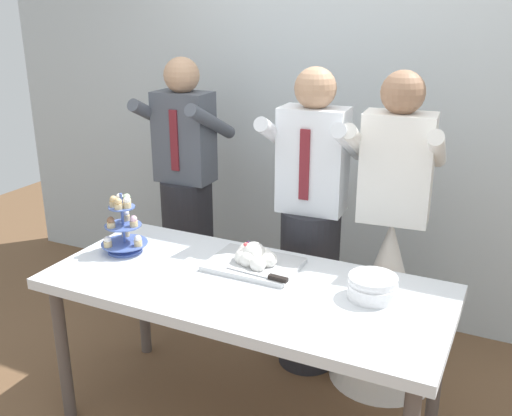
{
  "coord_description": "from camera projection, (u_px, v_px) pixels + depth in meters",
  "views": [
    {
      "loc": [
        1.06,
        -2.08,
        1.95
      ],
      "look_at": [
        -0.02,
        0.15,
        1.07
      ],
      "focal_mm": 40.93,
      "sensor_mm": 36.0,
      "label": 1
    }
  ],
  "objects": [
    {
      "name": "person_bride",
      "position": [
        387.0,
        280.0,
        3.04
      ],
      "size": [
        0.56,
        0.56,
        1.66
      ],
      "color": "white",
      "rests_on": "ground_plane"
    },
    {
      "name": "rear_wall",
      "position": [
        347.0,
        90.0,
        3.55
      ],
      "size": [
        5.2,
        0.1,
        2.9
      ],
      "primitive_type": "cube",
      "color": "silver",
      "rests_on": "ground_plane"
    },
    {
      "name": "dessert_table",
      "position": [
        245.0,
        297.0,
        2.62
      ],
      "size": [
        1.8,
        0.8,
        0.78
      ],
      "color": "silver",
      "rests_on": "ground_plane"
    },
    {
      "name": "person_guest",
      "position": [
        187.0,
        207.0,
        3.63
      ],
      "size": [
        0.46,
        0.49,
        1.66
      ],
      "color": "#232328",
      "rests_on": "ground_plane"
    },
    {
      "name": "person_groom",
      "position": [
        310.0,
        241.0,
        3.12
      ],
      "size": [
        0.48,
        0.51,
        1.66
      ],
      "color": "#232328",
      "rests_on": "ground_plane"
    },
    {
      "name": "plate_stack",
      "position": [
        372.0,
        287.0,
        2.44
      ],
      "size": [
        0.21,
        0.21,
        0.1
      ],
      "color": "white",
      "rests_on": "dessert_table"
    },
    {
      "name": "main_cake_tray",
      "position": [
        254.0,
        259.0,
        2.73
      ],
      "size": [
        0.44,
        0.31,
        0.12
      ],
      "color": "silver",
      "rests_on": "dessert_table"
    },
    {
      "name": "cupcake_stand",
      "position": [
        123.0,
        227.0,
        2.87
      ],
      "size": [
        0.23,
        0.23,
        0.31
      ],
      "color": "#4C66B2",
      "rests_on": "dessert_table"
    }
  ]
}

